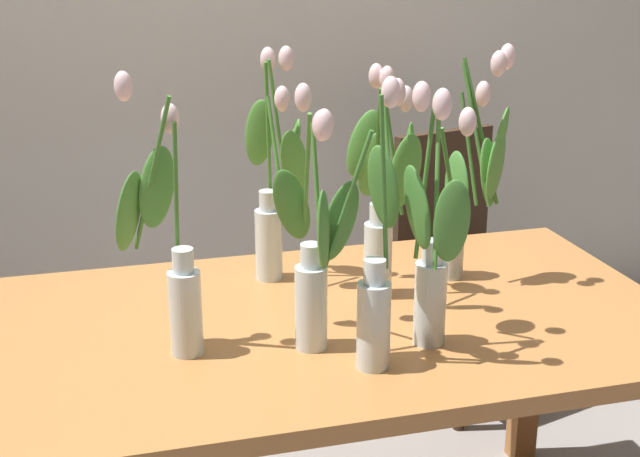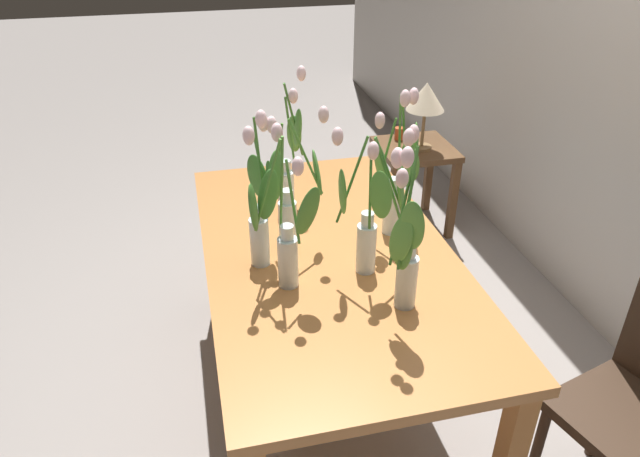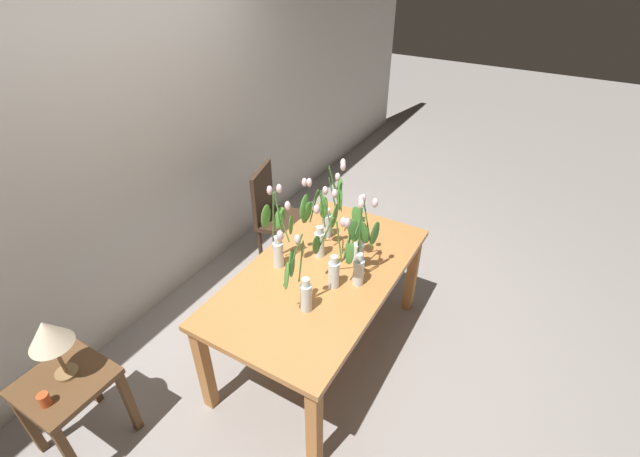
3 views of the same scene
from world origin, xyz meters
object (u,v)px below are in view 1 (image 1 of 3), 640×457
object	(u,v)px
dining_table	(329,353)
tulip_vase_6	(274,196)
tulip_vase_1	(469,199)
tulip_vase_5	(383,201)
tulip_vase_0	(172,268)
tulip_vase_4	(368,279)
tulip_vase_2	(312,268)
tulip_vase_3	(435,253)
dining_chair	(458,251)

from	to	relation	value
dining_table	tulip_vase_6	size ratio (longest dim) A/B	2.76
tulip_vase_1	tulip_vase_5	size ratio (longest dim) A/B	1.09
tulip_vase_0	tulip_vase_4	distance (m)	0.40
tulip_vase_2	tulip_vase_3	xyz separation A→B (m)	(0.24, -0.07, 0.03)
tulip_vase_0	dining_chair	world-z (taller)	tulip_vase_0
dining_table	tulip_vase_0	bearing A→B (deg)	-167.84
dining_table	tulip_vase_3	bearing A→B (deg)	-48.58
tulip_vase_0	tulip_vase_3	distance (m)	0.54
tulip_vase_4	tulip_vase_6	xyz separation A→B (m)	(-0.08, 0.51, 0.03)
dining_table	tulip_vase_6	xyz separation A→B (m)	(-0.06, 0.27, 0.31)
tulip_vase_1	tulip_vase_3	xyz separation A→B (m)	(-0.23, -0.33, -0.00)
dining_table	tulip_vase_3	world-z (taller)	tulip_vase_3
tulip_vase_3	tulip_vase_2	bearing A→B (deg)	164.26
tulip_vase_0	tulip_vase_5	distance (m)	0.55
dining_table	tulip_vase_5	bearing A→B (deg)	34.28
tulip_vase_1	tulip_vase_2	bearing A→B (deg)	-150.61
dining_table	tulip_vase_6	distance (m)	0.41
tulip_vase_2	tulip_vase_6	world-z (taller)	tulip_vase_6
tulip_vase_0	dining_chair	distance (m)	1.49
dining_chair	dining_table	bearing A→B (deg)	-129.22
tulip_vase_0	tulip_vase_2	world-z (taller)	tulip_vase_0
dining_chair	tulip_vase_6	bearing A→B (deg)	-142.14
tulip_vase_4	dining_chair	bearing A→B (deg)	57.77
tulip_vase_3	tulip_vase_6	world-z (taller)	tulip_vase_6
tulip_vase_1	tulip_vase_5	distance (m)	0.24
dining_table	tulip_vase_3	xyz separation A→B (m)	(0.17, -0.19, 0.30)
tulip_vase_5	tulip_vase_0	bearing A→B (deg)	-160.03
tulip_vase_1	tulip_vase_5	xyz separation A→B (m)	(-0.23, -0.03, 0.02)
dining_chair	tulip_vase_1	bearing A→B (deg)	-113.40
dining_table	tulip_vase_1	bearing A→B (deg)	19.17
tulip_vase_6	dining_chair	xyz separation A→B (m)	(0.78, 0.61, -0.43)
tulip_vase_5	tulip_vase_6	bearing A→B (deg)	145.12
tulip_vase_0	tulip_vase_1	size ratio (longest dim) A/B	0.97
tulip_vase_5	tulip_vase_6	size ratio (longest dim) A/B	0.93
tulip_vase_1	tulip_vase_3	size ratio (longest dim) A/B	1.05
tulip_vase_0	tulip_vase_1	xyz separation A→B (m)	(0.75, 0.21, 0.03)
tulip_vase_3	tulip_vase_6	bearing A→B (deg)	116.94
tulip_vase_2	tulip_vase_4	bearing A→B (deg)	-54.63
tulip_vase_1	tulip_vase_6	world-z (taller)	tulip_vase_1
tulip_vase_2	tulip_vase_3	bearing A→B (deg)	-15.74
tulip_vase_6	dining_table	bearing A→B (deg)	-76.49
tulip_vase_3	tulip_vase_0	bearing A→B (deg)	167.26
tulip_vase_4	tulip_vase_2	bearing A→B (deg)	125.37
tulip_vase_2	tulip_vase_6	xyz separation A→B (m)	(0.01, 0.40, 0.04)
tulip_vase_0	tulip_vase_1	distance (m)	0.78
tulip_vase_1	tulip_vase_4	world-z (taller)	tulip_vase_1
tulip_vase_4	dining_table	bearing A→B (deg)	92.56
dining_table	tulip_vase_4	distance (m)	0.37
tulip_vase_5	tulip_vase_2	bearing A→B (deg)	-134.74
tulip_vase_4	tulip_vase_0	bearing A→B (deg)	155.45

